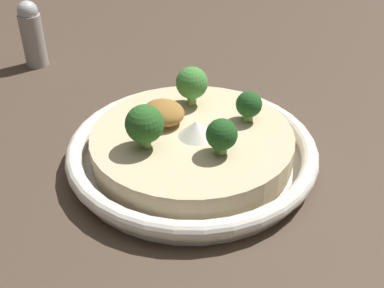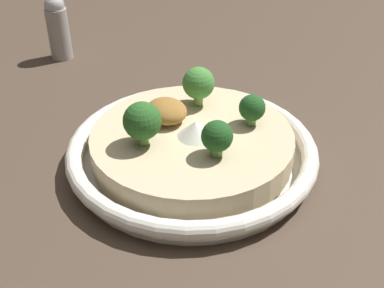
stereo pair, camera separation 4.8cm
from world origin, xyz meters
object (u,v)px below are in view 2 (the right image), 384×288
Objects in this scene: broccoli_left at (198,84)px; risotto_bowl at (192,148)px; broccoli_front_left at (142,121)px; pepper_shaker at (58,27)px; broccoli_back at (252,108)px; broccoli_right at (217,137)px.

risotto_bowl is at bearing -38.10° from broccoli_left.
risotto_bowl is 5.78× the size of broccoli_front_left.
broccoli_left is 0.28m from pepper_shaker.
broccoli_left is 0.07m from broccoli_back.
broccoli_right is at bearing 43.52° from broccoli_front_left.
pepper_shaker is at bearing -175.67° from broccoli_right.
pepper_shaker reaches higher than broccoli_right.
broccoli_back is at bearing 14.60° from pepper_shaker.
broccoli_right is 1.10× the size of broccoli_back.
broccoli_back is at bearing 21.47° from broccoli_left.
broccoli_left is 1.21× the size of broccoli_right.
broccoli_front_left is 0.11m from broccoli_back.
risotto_bowl is 7.84× the size of broccoli_back.
broccoli_front_left is (-0.01, -0.05, 0.04)m from risotto_bowl.
broccoli_left is at bearing 141.90° from risotto_bowl.
broccoli_back is 0.35× the size of pepper_shaker.
broccoli_right is 0.81× the size of broccoli_front_left.
pepper_shaker is (-0.34, -0.09, -0.01)m from broccoli_back.
broccoli_front_left is (-0.05, -0.05, 0.01)m from broccoli_right.
broccoli_left is 0.46× the size of pepper_shaker.
broccoli_front_left is at bearing -99.03° from risotto_bowl.
broccoli_back is (0.02, 0.11, -0.01)m from broccoli_front_left.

